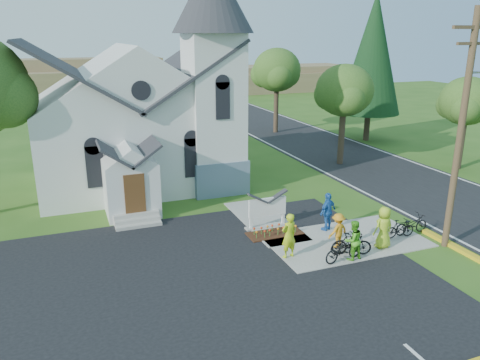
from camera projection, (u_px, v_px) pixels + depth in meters
name	position (u px, v px, depth m)	size (l,w,h in m)	color
ground	(322.00, 251.00, 20.21)	(120.00, 120.00, 0.00)	#305A19
parking_lot	(175.00, 307.00, 16.04)	(20.00, 16.00, 0.02)	black
road	(335.00, 152.00, 36.99)	(8.00, 90.00, 0.02)	black
sidewalk	(346.00, 240.00, 21.16)	(7.00, 4.00, 0.05)	gray
church	(140.00, 99.00, 27.91)	(12.35, 12.00, 13.00)	silver
church_sign	(267.00, 207.00, 22.35)	(2.20, 0.40, 1.70)	gray
flower_bed	(275.00, 234.00, 21.84)	(2.60, 1.10, 0.07)	#33190E
utility_pole	(463.00, 125.00, 19.09)	(3.45, 0.28, 10.00)	#463223
tree_road_near	(344.00, 91.00, 32.26)	(4.00, 4.00, 7.05)	#3B2A20
tree_road_mid	(277.00, 70.00, 42.96)	(4.40, 4.40, 7.80)	#3B2A20
tree_road_far	(467.00, 102.00, 31.25)	(3.60, 3.60, 6.30)	#3B2A20
conifer	(373.00, 54.00, 39.18)	(5.20, 5.20, 12.40)	#3B2A20
distant_hills	(152.00, 81.00, 70.93)	(61.00, 10.00, 5.60)	brown
cyclist_0	(289.00, 236.00, 19.26)	(0.70, 0.46, 1.93)	#AFCB17
bike_0	(343.00, 250.00, 19.06)	(0.65, 1.86, 0.98)	black
cyclist_1	(353.00, 240.00, 19.10)	(0.82, 0.64, 1.70)	#4DB221
bike_1	(352.00, 244.00, 19.60)	(0.47, 1.67, 1.00)	black
cyclist_2	(328.00, 211.00, 21.98)	(1.09, 0.45, 1.85)	#2463B6
bike_2	(345.00, 243.00, 19.88)	(0.53, 1.51, 0.80)	black
cyclist_3	(338.00, 230.00, 20.22)	(1.00, 0.58, 1.56)	orange
bike_3	(400.00, 228.00, 21.27)	(0.42, 1.47, 0.88)	black
cyclist_4	(384.00, 227.00, 20.16)	(0.91, 0.59, 1.87)	#A1C324
bike_4	(411.00, 224.00, 21.68)	(0.62, 1.77, 0.93)	black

